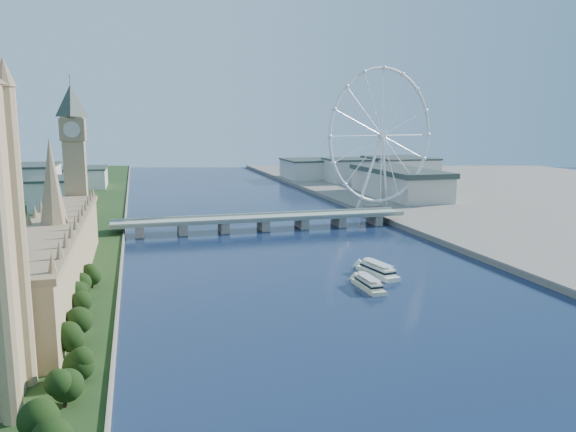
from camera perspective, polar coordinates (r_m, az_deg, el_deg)
name	(u,v)px	position (r m, az deg, el deg)	size (l,w,h in m)	color
tree_row	(67,362)	(185.64, -21.52, -13.59)	(8.50, 200.50, 19.98)	black
parliament_range	(57,255)	(283.35, -22.44, -3.66)	(24.00, 200.00, 70.00)	tan
big_ben	(74,143)	(384.21, -20.94, 6.96)	(20.02, 20.02, 110.00)	tan
westminster_bridge	(263,221)	(420.59, -2.53, -0.48)	(220.00, 22.00, 9.50)	gray
london_eye	(382,136)	(505.42, 9.52, 8.02)	(113.60, 39.12, 124.30)	silver
county_hall	(398,199)	(601.88, 11.13, 1.74)	(54.00, 144.00, 35.00)	beige
city_skyline	(247,175)	(679.73, -4.14, 4.20)	(505.00, 280.00, 32.00)	beige
tour_boat_near	(368,289)	(275.95, 8.14, -7.33)	(7.39, 28.95, 6.39)	beige
tour_boat_far	(378,275)	(300.13, 9.08, -5.97)	(8.41, 32.75, 7.27)	white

